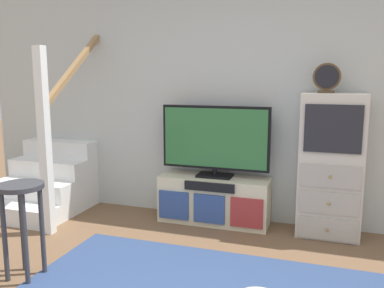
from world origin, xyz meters
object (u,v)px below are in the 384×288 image
at_px(television, 215,139).
at_px(media_console, 214,200).
at_px(side_cabinet, 330,166).
at_px(desk_clock, 327,78).
at_px(bar_stool_near, 22,209).

bearing_deg(television, media_console, -90.00).
bearing_deg(side_cabinet, desk_clock, -168.95).
bearing_deg(media_console, side_cabinet, 0.51).
relative_size(desk_clock, bar_stool_near, 0.37).
relative_size(television, side_cabinet, 0.82).
bearing_deg(television, side_cabinet, -0.69).
distance_m(television, bar_stool_near, 1.96).
bearing_deg(media_console, bar_stool_near, -123.48).
height_order(media_console, television, television).
xyz_separation_m(side_cabinet, bar_stool_near, (-2.18, -1.60, -0.14)).
bearing_deg(desk_clock, television, 178.44).
height_order(side_cabinet, bar_stool_near, side_cabinet).
relative_size(media_console, television, 1.01).
distance_m(television, side_cabinet, 1.15).
xyz_separation_m(media_console, television, (0.00, 0.02, 0.64)).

